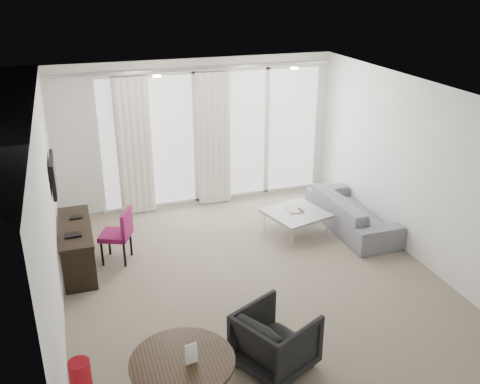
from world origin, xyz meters
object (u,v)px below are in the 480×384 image
object	(u,v)px
tub_armchair	(276,340)
rattan_chair_b	(251,154)
coffee_table	(295,223)
rattan_chair_a	(230,158)
desk	(77,247)
sofa	(352,212)
desk_chair	(115,236)

from	to	relation	value
tub_armchair	rattan_chair_b	size ratio (longest dim) A/B	0.95
coffee_table	rattan_chair_a	bearing A→B (deg)	94.30
desk	sofa	size ratio (longest dim) A/B	0.73
tub_armchair	coffee_table	bearing A→B (deg)	-53.92
desk	rattan_chair_b	world-z (taller)	rattan_chair_b
coffee_table	sofa	size ratio (longest dim) A/B	0.44
sofa	rattan_chair_a	distance (m)	3.19
desk	coffee_table	world-z (taller)	desk
desk	tub_armchair	distance (m)	3.40
desk_chair	tub_armchair	distance (m)	3.17
desk	tub_armchair	bearing A→B (deg)	-55.95
desk	coffee_table	bearing A→B (deg)	0.22
tub_armchair	rattan_chair_a	bearing A→B (deg)	-38.79
desk	tub_armchair	size ratio (longest dim) A/B	1.90
desk	rattan_chair_b	distance (m)	4.75
desk	sofa	bearing A→B (deg)	-0.99
desk	desk_chair	world-z (taller)	desk_chair
sofa	rattan_chair_a	world-z (taller)	rattan_chair_a
desk	desk_chair	size ratio (longest dim) A/B	1.76
sofa	rattan_chair_b	bearing A→B (deg)	12.49
desk	rattan_chair_b	bearing A→B (deg)	39.26
desk_chair	coffee_table	distance (m)	2.85
rattan_chair_b	desk	bearing A→B (deg)	-134.79
desk_chair	rattan_chair_a	world-z (taller)	desk_chair
desk	tub_armchair	xyz separation A→B (m)	(1.90, -2.82, 0.01)
sofa	rattan_chair_b	world-z (taller)	rattan_chair_b
desk_chair	rattan_chair_b	distance (m)	4.30
tub_armchair	coffee_table	xyz separation A→B (m)	(1.48, 2.83, -0.15)
tub_armchair	rattan_chair_a	size ratio (longest dim) A/B	0.96
desk_chair	tub_armchair	world-z (taller)	desk_chair
sofa	desk_chair	bearing A→B (deg)	88.16
tub_armchair	desk	bearing A→B (deg)	7.77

